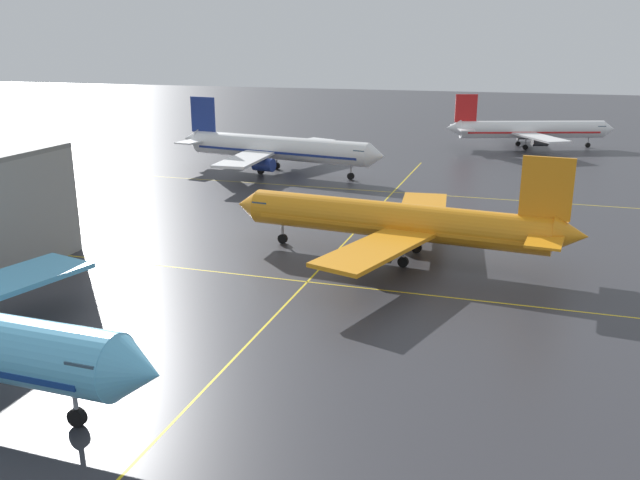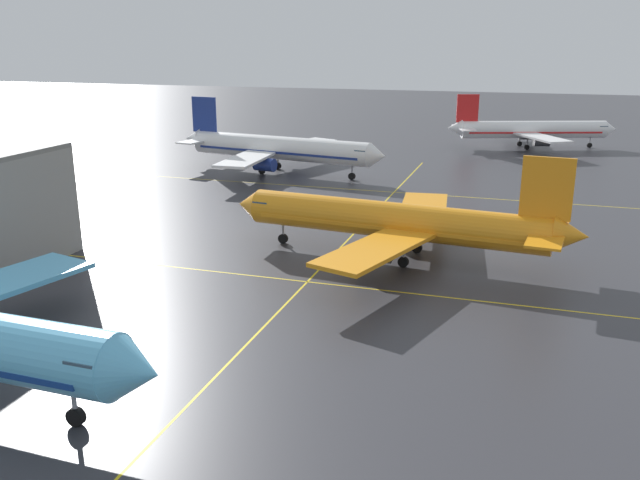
# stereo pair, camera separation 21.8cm
# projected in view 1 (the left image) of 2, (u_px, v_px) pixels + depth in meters

# --- Properties ---
(airliner_second_row) EXTENTS (38.49, 33.03, 11.96)m
(airliner_second_row) POSITION_uv_depth(u_px,v_px,m) (398.00, 221.00, 70.72)
(airliner_second_row) COLOR orange
(airliner_second_row) RESTS_ON ground
(airliner_third_row) EXTENTS (40.57, 34.60, 12.63)m
(airliner_third_row) POSITION_uv_depth(u_px,v_px,m) (276.00, 148.00, 117.34)
(airliner_third_row) COLOR white
(airliner_third_row) RESTS_ON ground
(airliner_far_left_stand) EXTENTS (36.08, 30.87, 11.53)m
(airliner_far_left_stand) POSITION_uv_depth(u_px,v_px,m) (529.00, 130.00, 144.53)
(airliner_far_left_stand) COLOR white
(airliner_far_left_stand) RESTS_ON ground
(taxiway_markings) EXTENTS (141.97, 138.24, 0.01)m
(taxiway_markings) POSITION_uv_depth(u_px,v_px,m) (307.00, 282.00, 64.75)
(taxiway_markings) COLOR yellow
(taxiway_markings) RESTS_ON ground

